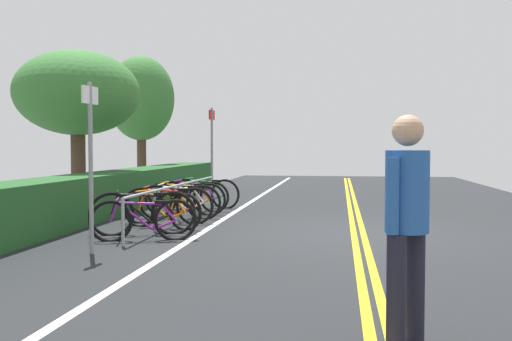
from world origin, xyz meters
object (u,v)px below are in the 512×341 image
object	(u,v)px
bicycle_4	(180,202)
pedestrian	(407,213)
bike_rack	(178,193)
bicycle_1	(143,213)
bicycle_7	(205,193)
bicycle_3	(168,205)
tree_mid	(77,94)
bicycle_2	(162,210)
bicycle_0	(144,220)
sign_post_near	(91,151)
tree_far_right	(141,99)
bicycle_5	(185,199)
bicycle_6	(194,196)
sign_post_far	(212,147)

from	to	relation	value
bicycle_4	pedestrian	xyz separation A→B (m)	(-6.87, -3.72, 0.64)
bike_rack	bicycle_1	bearing A→B (deg)	177.01
bike_rack	bicycle_7	xyz separation A→B (m)	(2.43, 0.04, -0.21)
bicycle_3	tree_mid	size ratio (longest dim) A/B	0.47
bicycle_2	bicycle_3	xyz separation A→B (m)	(0.60, 0.07, 0.02)
bicycle_0	pedestrian	size ratio (longest dim) A/B	0.95
bicycle_0	bicycle_1	xyz separation A→B (m)	(0.57, 0.21, 0.04)
bike_rack	tree_mid	bearing A→B (deg)	60.14
sign_post_near	tree_far_right	distance (m)	11.07
bicycle_7	pedestrian	size ratio (longest dim) A/B	1.02
bicycle_5	sign_post_near	world-z (taller)	sign_post_near
bicycle_1	pedestrian	world-z (taller)	pedestrian
bicycle_3	bicycle_1	bearing A→B (deg)	179.68
bicycle_5	tree_far_right	size ratio (longest dim) A/B	0.41
sign_post_near	tree_mid	world-z (taller)	tree_mid
bicycle_1	bicycle_3	xyz separation A→B (m)	(1.37, -0.01, -0.01)
bicycle_5	sign_post_near	size ratio (longest dim) A/B	0.76
pedestrian	bicycle_4	bearing A→B (deg)	28.41
bicycle_6	tree_far_right	bearing A→B (deg)	30.87
bicycle_1	tree_far_right	bearing A→B (deg)	20.02
tree_far_right	bicycle_0	bearing A→B (deg)	-159.95
sign_post_near	pedestrian	bearing A→B (deg)	-128.27
bicycle_0	bicycle_4	size ratio (longest dim) A/B	0.95
bicycle_3	bicycle_5	world-z (taller)	same
bicycle_2	pedestrian	distance (m)	6.69
bicycle_4	sign_post_near	distance (m)	3.97
bicycle_7	tree_mid	xyz separation A→B (m)	(-0.76, 2.86, 2.36)
bicycle_1	tree_mid	distance (m)	5.02
bicycle_2	pedestrian	bearing A→B (deg)	-146.49
bicycle_5	bicycle_6	xyz separation A→B (m)	(0.73, -0.01, -0.01)
bicycle_3	bicycle_2	bearing A→B (deg)	-173.59
bicycle_2	tree_mid	xyz separation A→B (m)	(2.67, 2.89, 2.38)
bicycle_5	tree_far_right	xyz separation A→B (m)	(6.02, 3.16, 2.68)
tree_far_right	bicycle_1	bearing A→B (deg)	-159.98
sign_post_far	tree_far_right	world-z (taller)	tree_far_right
bicycle_1	bicycle_7	world-z (taller)	bicycle_1
tree_mid	tree_far_right	world-z (taller)	tree_far_right
bike_rack	bicycle_0	world-z (taller)	bike_rack
bicycle_5	sign_post_near	xyz separation A→B (m)	(-4.48, 0.07, 1.07)
pedestrian	tree_mid	world-z (taller)	tree_mid
bicycle_6	tree_far_right	distance (m)	6.72
bicycle_3	bicycle_6	bearing A→B (deg)	1.18
bicycle_5	bicycle_7	distance (m)	1.44
bicycle_3	bicycle_0	bearing A→B (deg)	-173.93
bicycle_0	bicycle_6	xyz separation A→B (m)	(4.06, 0.25, 0.02)
bicycle_5	sign_post_near	bearing A→B (deg)	179.04
bicycle_0	bicycle_1	distance (m)	0.61
sign_post_near	bicycle_5	bearing A→B (deg)	-0.96
sign_post_near	sign_post_far	distance (m)	6.70
bicycle_5	tree_far_right	distance (m)	7.31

